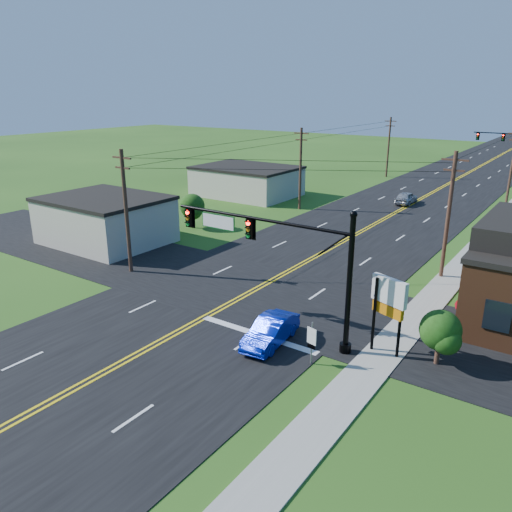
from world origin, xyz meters
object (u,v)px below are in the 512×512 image
Objects in this scene: signal_mast_main at (273,250)px; route_sign at (312,340)px; signal_mast_far at (509,143)px; stop_sign at (460,310)px; blue_car at (271,332)px.

route_sign is (3.56, -2.02, -3.43)m from signal_mast_main.
signal_mast_far is at bearing 105.57° from route_sign.
signal_mast_far is 4.84× the size of route_sign.
signal_mast_main is 1.03× the size of signal_mast_far.
route_sign reaches higher than stop_sign.
stop_sign is (5.10, 7.52, 0.12)m from route_sign.
route_sign is (3.46, -74.02, -3.22)m from signal_mast_far.
blue_car is (0.70, -73.41, -3.84)m from signal_mast_far.
blue_car is 2.15× the size of stop_sign.
signal_mast_main and signal_mast_far have the same top height.
signal_mast_main is at bearing 163.34° from route_sign.
signal_mast_far reaches higher than blue_car.
signal_mast_far is 2.55× the size of blue_car.
signal_mast_main reaches higher than stop_sign.
route_sign is at bearing -103.98° from stop_sign.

